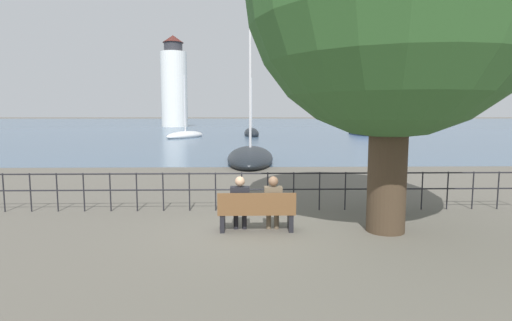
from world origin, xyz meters
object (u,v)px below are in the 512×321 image
object	(u,v)px
sailboat_2	(251,134)
sailboat_3	(360,132)
seated_person_right	(273,201)
harbor_lighthouse	(174,85)
park_bench	(257,213)
sailboat_0	(185,135)
sailboat_1	(250,157)
seated_person_left	(240,201)

from	to	relation	value
sailboat_2	sailboat_3	world-z (taller)	sailboat_2
seated_person_right	sailboat_2	distance (m)	40.76
sailboat_3	harbor_lighthouse	xyz separation A→B (m)	(-31.41, 36.91, 8.98)
sailboat_2	park_bench	bearing A→B (deg)	-98.37
park_bench	sailboat_0	distance (m)	38.79
sailboat_1	sailboat_2	bearing A→B (deg)	90.60
sailboat_0	sailboat_1	world-z (taller)	sailboat_1
sailboat_1	sailboat_3	bearing A→B (deg)	65.83
seated_person_left	sailboat_2	world-z (taller)	sailboat_2
seated_person_left	harbor_lighthouse	distance (m)	83.72
sailboat_3	seated_person_left	bearing A→B (deg)	-108.37
park_bench	seated_person_right	size ratio (longest dim) A/B	1.39
seated_person_left	sailboat_0	bearing A→B (deg)	100.37
sailboat_0	sailboat_3	distance (m)	23.50
seated_person_right	sailboat_0	size ratio (longest dim) A/B	0.17
seated_person_left	sailboat_0	size ratio (longest dim) A/B	0.17
seated_person_right	sailboat_1	xyz separation A→B (m)	(-0.37, 13.30, -0.41)
seated_person_right	harbor_lighthouse	bearing A→B (deg)	101.50
sailboat_3	park_bench	bearing A→B (deg)	-107.92
sailboat_3	harbor_lighthouse	distance (m)	49.29
seated_person_right	sailboat_2	size ratio (longest dim) A/B	0.16
seated_person_left	sailboat_1	size ratio (longest dim) A/B	0.12
sailboat_2	seated_person_left	bearing A→B (deg)	-98.89
seated_person_left	seated_person_right	xyz separation A→B (m)	(0.74, 0.00, 0.00)
sailboat_1	sailboat_2	xyz separation A→B (m)	(0.44, 27.46, 0.06)
harbor_lighthouse	seated_person_right	bearing A→B (deg)	-78.50
seated_person_right	sailboat_3	xyz separation A→B (m)	(14.79, 44.82, -0.33)
seated_person_right	harbor_lighthouse	size ratio (longest dim) A/B	0.06
seated_person_left	seated_person_right	bearing A→B (deg)	0.06
sailboat_0	harbor_lighthouse	xyz separation A→B (m)	(-8.92, 43.73, 9.10)
sailboat_0	sailboat_3	world-z (taller)	sailboat_0
sailboat_0	harbor_lighthouse	bearing A→B (deg)	124.16
park_bench	sailboat_0	world-z (taller)	sailboat_0
seated_person_left	sailboat_2	distance (m)	40.77
sailboat_1	sailboat_3	world-z (taller)	sailboat_1
sailboat_0	sailboat_2	size ratio (longest dim) A/B	0.99
sailboat_3	seated_person_right	bearing A→B (deg)	-107.52
park_bench	seated_person_left	size ratio (longest dim) A/B	1.39
sailboat_0	sailboat_1	xyz separation A→B (m)	(7.32, -24.71, 0.03)
sailboat_0	seated_person_right	bearing A→B (deg)	-55.93
sailboat_1	sailboat_2	distance (m)	27.46
seated_person_left	sailboat_2	xyz separation A→B (m)	(0.81, 40.76, -0.35)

